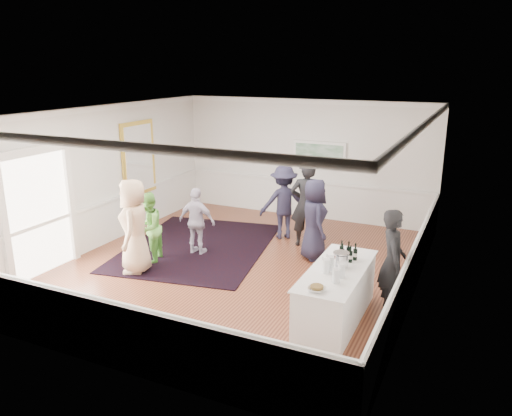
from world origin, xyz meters
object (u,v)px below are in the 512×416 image
at_px(serving_table, 336,295).
at_px(ice_bucket, 341,260).
at_px(bartender, 392,262).
at_px(nut_bowl, 317,288).
at_px(guest_lilac, 197,221).
at_px(guest_dark_a, 284,202).
at_px(guest_green, 148,228).
at_px(guest_navy, 314,219).
at_px(guest_tan, 134,226).
at_px(guest_dark_b, 306,204).

xyz_separation_m(serving_table, ice_bucket, (0.02, 0.14, 0.56)).
bearing_deg(bartender, nut_bowl, 135.26).
xyz_separation_m(guest_lilac, guest_dark_a, (1.32, 1.81, 0.14)).
xyz_separation_m(bartender, nut_bowl, (-0.80, -1.58, 0.04)).
distance_m(guest_dark_a, ice_bucket, 4.04).
xyz_separation_m(guest_green, nut_bowl, (4.25, -1.68, 0.18)).
bearing_deg(nut_bowl, bartender, 63.30).
bearing_deg(guest_navy, guest_dark_a, 12.65).
height_order(guest_dark_a, guest_navy, guest_dark_a).
height_order(guest_green, guest_lilac, guest_green).
xyz_separation_m(serving_table, guest_green, (-4.30, 0.79, 0.31)).
relative_size(guest_dark_a, ice_bucket, 6.84).
relative_size(serving_table, guest_lilac, 1.48).
xyz_separation_m(guest_tan, guest_navy, (3.03, 2.19, -0.08)).
bearing_deg(bartender, guest_lilac, 59.84).
relative_size(serving_table, guest_dark_a, 1.25).
bearing_deg(bartender, ice_bucket, 109.62).
bearing_deg(serving_table, guest_dark_b, 117.51).
bearing_deg(guest_green, serving_table, 64.13).
height_order(bartender, guest_navy, bartender).
height_order(bartender, guest_tan, guest_tan).
height_order(guest_tan, guest_dark_a, guest_tan).
distance_m(serving_table, guest_dark_b, 3.61).
distance_m(guest_lilac, ice_bucket, 3.95).
bearing_deg(nut_bowl, ice_bucket, 86.05).
height_order(serving_table, guest_green, guest_green).
xyz_separation_m(guest_tan, guest_dark_b, (2.59, 2.90, 0.03)).
bearing_deg(guest_green, bartender, 73.46).
bearing_deg(guest_tan, bartender, 68.83).
height_order(serving_table, bartender, bartender).
bearing_deg(serving_table, guest_dark_a, 123.86).
distance_m(guest_dark_b, guest_navy, 0.84).
bearing_deg(guest_dark_b, guest_navy, 96.98).
bearing_deg(bartender, guest_tan, 76.92).
distance_m(bartender, nut_bowl, 1.77).
distance_m(serving_table, guest_navy, 2.77).
bearing_deg(bartender, guest_dark_a, 30.00).
height_order(serving_table, guest_lilac, guest_lilac).
distance_m(guest_green, ice_bucket, 4.37).
height_order(guest_lilac, nut_bowl, guest_lilac).
bearing_deg(guest_navy, ice_bucket, 172.66).
bearing_deg(guest_navy, serving_table, 171.00).
bearing_deg(ice_bucket, guest_tan, 178.28).
xyz_separation_m(guest_tan, guest_green, (-0.06, 0.52, -0.20)).
xyz_separation_m(guest_dark_a, ice_bucket, (2.33, -3.30, 0.13)).
bearing_deg(nut_bowl, guest_lilac, 144.78).
bearing_deg(guest_navy, guest_dark_b, -3.87).
relative_size(guest_green, ice_bucket, 5.84).
relative_size(serving_table, ice_bucket, 8.56).
relative_size(ice_bucket, nut_bowl, 0.97).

